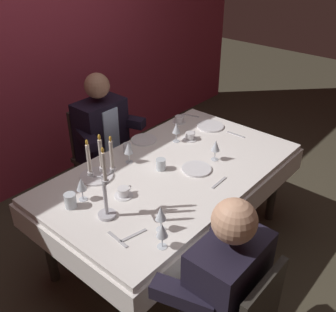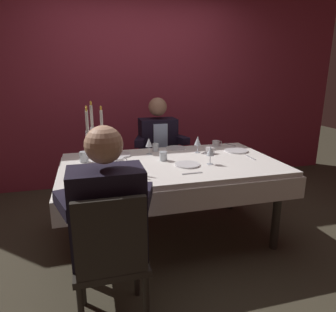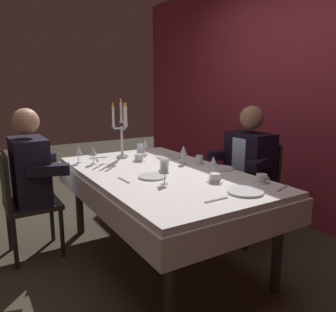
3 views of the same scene
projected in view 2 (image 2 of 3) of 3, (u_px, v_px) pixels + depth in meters
The scene contains 27 objects.
ground_plane at pixel (171, 236), 2.90m from camera, with size 12.00×12.00×0.00m, color #3F392B.
back_wall at pixel (138, 85), 4.09m from camera, with size 6.00×0.12×2.70m, color #982D41.
dining_table at pixel (171, 175), 2.74m from camera, with size 1.94×1.14×0.74m.
candelabra at pixel (93, 140), 2.44m from camera, with size 0.15×0.17×0.56m.
dinner_plate_0 at pixel (119, 155), 2.91m from camera, with size 0.23×0.23×0.01m, color white.
dinner_plate_1 at pixel (176, 148), 3.17m from camera, with size 0.21×0.21×0.01m, color white.
dinner_plate_2 at pixel (236, 151), 3.07m from camera, with size 0.23×0.23×0.01m, color white.
dinner_plate_3 at pixel (187, 165), 2.60m from camera, with size 0.22×0.22×0.01m, color white.
wine_glass_0 at pixel (198, 141), 2.99m from camera, with size 0.07×0.07×0.16m.
wine_glass_1 at pixel (149, 143), 2.92m from camera, with size 0.07×0.07×0.16m.
wine_glass_2 at pixel (210, 151), 2.61m from camera, with size 0.07×0.07×0.16m.
wine_glass_3 at pixel (99, 171), 2.08m from camera, with size 0.07×0.07×0.16m.
wine_glass_4 at pixel (95, 149), 2.70m from camera, with size 0.07×0.07×0.16m.
wine_glass_5 at pixel (113, 166), 2.19m from camera, with size 0.07×0.07×0.16m.
water_tumbler_0 at pixel (155, 147), 3.07m from camera, with size 0.06×0.06×0.08m, color silver.
water_tumbler_1 at pixel (163, 156), 2.74m from camera, with size 0.07×0.07×0.08m, color silver.
water_tumbler_2 at pixel (84, 157), 2.69m from camera, with size 0.08×0.08×0.10m, color silver.
coffee_cup_0 at pixel (216, 144), 3.28m from camera, with size 0.13×0.12×0.06m.
coffee_cup_1 at pixel (209, 151), 2.98m from camera, with size 0.13×0.12×0.06m.
coffee_cup_2 at pixel (119, 162), 2.61m from camera, with size 0.13×0.12×0.06m.
fork_0 at pixel (192, 173), 2.39m from camera, with size 0.17×0.02×0.01m, color #B7B7BC.
spoon_1 at pixel (82, 178), 2.29m from camera, with size 0.17×0.02×0.01m, color #B7B7BC.
fork_2 at pixel (250, 157), 2.84m from camera, with size 0.17×0.02×0.01m, color #B7B7BC.
fork_3 at pixel (94, 179), 2.27m from camera, with size 0.17×0.02×0.01m, color #B7B7BC.
fork_4 at pixel (230, 145), 3.34m from camera, with size 0.17×0.02×0.01m, color #B7B7BC.
seated_diner_0 at pixel (108, 213), 1.73m from camera, with size 0.63×0.48×1.24m.
seated_diner_1 at pixel (158, 141), 3.55m from camera, with size 0.63×0.48×1.24m.
Camera 2 is at (-0.70, -2.50, 1.51)m, focal length 32.43 mm.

